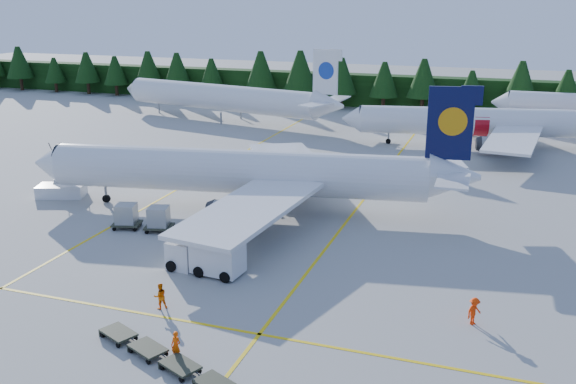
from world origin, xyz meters
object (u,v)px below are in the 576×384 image
(service_truck, at_px, (205,254))
(airstairs, at_px, (62,187))
(airliner_navy, at_px, (230,172))
(airliner_red, at_px, (475,122))

(service_truck, bearing_deg, airstairs, 156.31)
(airliner_navy, distance_m, service_truck, 15.40)
(airliner_navy, bearing_deg, airstairs, 175.59)
(airliner_red, height_order, service_truck, airliner_red)
(airliner_navy, xyz_separation_m, airliner_red, (20.84, 36.77, -0.36))
(airliner_red, xyz_separation_m, service_truck, (-16.46, -51.34, -1.98))
(airliner_red, xyz_separation_m, airstairs, (-39.48, -38.53, -2.47))
(airliner_navy, distance_m, airliner_red, 42.26)
(airstairs, distance_m, service_truck, 26.35)
(airstairs, height_order, service_truck, airstairs)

